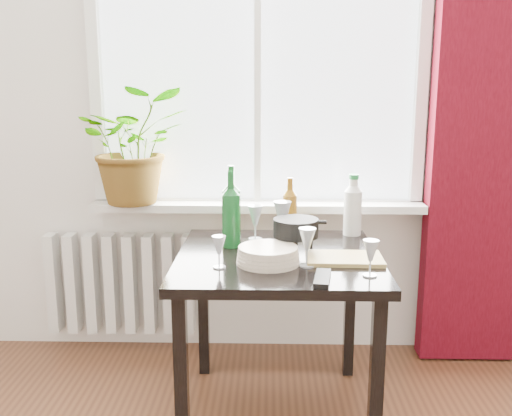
{
  "coord_description": "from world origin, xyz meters",
  "views": [
    {
      "loc": [
        0.06,
        -0.77,
        1.44
      ],
      "look_at": [
        0.01,
        1.55,
        0.94
      ],
      "focal_mm": 40.0,
      "sensor_mm": 36.0,
      "label": 1
    }
  ],
  "objects_px": {
    "table": "(278,276)",
    "tv_remote": "(322,278)",
    "wine_bottle_left": "(231,208)",
    "bottle_amber": "(290,206)",
    "cleaning_bottle": "(353,204)",
    "wineglass_back_center": "(282,221)",
    "wine_bottle_right": "(231,204)",
    "cutting_board": "(344,258)",
    "potted_plant": "(135,146)",
    "plate_stack": "(268,255)",
    "radiator": "(121,283)",
    "wineglass_far_right": "(370,258)",
    "fondue_pot": "(296,236)",
    "wineglass_front_left": "(219,252)",
    "wineglass_back_left": "(255,222)",
    "wineglass_front_right": "(307,247)"
  },
  "relations": [
    {
      "from": "wine_bottle_left",
      "to": "plate_stack",
      "type": "height_order",
      "value": "wine_bottle_left"
    },
    {
      "from": "cleaning_bottle",
      "to": "wineglass_back_center",
      "type": "xyz_separation_m",
      "value": [
        -0.34,
        -0.15,
        -0.05
      ]
    },
    {
      "from": "wine_bottle_right",
      "to": "plate_stack",
      "type": "distance_m",
      "value": 0.38
    },
    {
      "from": "wine_bottle_right",
      "to": "wineglass_back_left",
      "type": "height_order",
      "value": "wine_bottle_right"
    },
    {
      "from": "potted_plant",
      "to": "wineglass_back_center",
      "type": "distance_m",
      "value": 0.89
    },
    {
      "from": "radiator",
      "to": "wine_bottle_right",
      "type": "bearing_deg",
      "value": -34.36
    },
    {
      "from": "bottle_amber",
      "to": "wineglass_far_right",
      "type": "distance_m",
      "value": 0.66
    },
    {
      "from": "wine_bottle_left",
      "to": "wine_bottle_right",
      "type": "xyz_separation_m",
      "value": [
        -0.0,
        0.06,
        0.01
      ]
    },
    {
      "from": "wine_bottle_right",
      "to": "plate_stack",
      "type": "relative_size",
      "value": 1.41
    },
    {
      "from": "table",
      "to": "wineglass_far_right",
      "type": "bearing_deg",
      "value": -38.17
    },
    {
      "from": "wineglass_back_left",
      "to": "fondue_pot",
      "type": "height_order",
      "value": "wineglass_back_left"
    },
    {
      "from": "radiator",
      "to": "plate_stack",
      "type": "height_order",
      "value": "plate_stack"
    },
    {
      "from": "radiator",
      "to": "plate_stack",
      "type": "bearing_deg",
      "value": -42.93
    },
    {
      "from": "cutting_board",
      "to": "wine_bottle_left",
      "type": "bearing_deg",
      "value": 157.17
    },
    {
      "from": "wineglass_front_left",
      "to": "plate_stack",
      "type": "bearing_deg",
      "value": 17.22
    },
    {
      "from": "wine_bottle_right",
      "to": "wineglass_far_right",
      "type": "height_order",
      "value": "wine_bottle_right"
    },
    {
      "from": "potted_plant",
      "to": "wineglass_front_left",
      "type": "relative_size",
      "value": 4.52
    },
    {
      "from": "fondue_pot",
      "to": "wineglass_front_left",
      "type": "bearing_deg",
      "value": -155.8
    },
    {
      "from": "table",
      "to": "tv_remote",
      "type": "xyz_separation_m",
      "value": [
        0.16,
        -0.32,
        0.1
      ]
    },
    {
      "from": "wineglass_back_center",
      "to": "wine_bottle_right",
      "type": "bearing_deg",
      "value": -178.71
    },
    {
      "from": "radiator",
      "to": "table",
      "type": "xyz_separation_m",
      "value": [
        0.85,
        -0.63,
        0.27
      ]
    },
    {
      "from": "table",
      "to": "wineglass_back_center",
      "type": "bearing_deg",
      "value": 83.93
    },
    {
      "from": "wineglass_front_right",
      "to": "wineglass_far_right",
      "type": "relative_size",
      "value": 1.11
    },
    {
      "from": "radiator",
      "to": "cleaning_bottle",
      "type": "xyz_separation_m",
      "value": [
        1.21,
        -0.29,
        0.51
      ]
    },
    {
      "from": "table",
      "to": "wineglass_front_left",
      "type": "height_order",
      "value": "wineglass_front_left"
    },
    {
      "from": "cleaning_bottle",
      "to": "plate_stack",
      "type": "relative_size",
      "value": 1.17
    },
    {
      "from": "radiator",
      "to": "wine_bottle_right",
      "type": "distance_m",
      "value": 0.95
    },
    {
      "from": "potted_plant",
      "to": "wine_bottle_right",
      "type": "distance_m",
      "value": 0.68
    },
    {
      "from": "potted_plant",
      "to": "fondue_pot",
      "type": "height_order",
      "value": "potted_plant"
    },
    {
      "from": "bottle_amber",
      "to": "tv_remote",
      "type": "bearing_deg",
      "value": -81.35
    },
    {
      "from": "cleaning_bottle",
      "to": "wineglass_back_left",
      "type": "bearing_deg",
      "value": -167.33
    },
    {
      "from": "bottle_amber",
      "to": "cleaning_bottle",
      "type": "xyz_separation_m",
      "value": [
        0.3,
        0.02,
        0.01
      ]
    },
    {
      "from": "wine_bottle_left",
      "to": "bottle_amber",
      "type": "height_order",
      "value": "wine_bottle_left"
    },
    {
      "from": "cutting_board",
      "to": "wineglass_back_center",
      "type": "bearing_deg",
      "value": 132.84
    },
    {
      "from": "wineglass_back_left",
      "to": "bottle_amber",
      "type": "bearing_deg",
      "value": 28.22
    },
    {
      "from": "cleaning_bottle",
      "to": "wineglass_far_right",
      "type": "distance_m",
      "value": 0.62
    },
    {
      "from": "wine_bottle_right",
      "to": "cutting_board",
      "type": "height_order",
      "value": "wine_bottle_right"
    },
    {
      "from": "wine_bottle_left",
      "to": "wineglass_front_right",
      "type": "relative_size",
      "value": 2.17
    },
    {
      "from": "radiator",
      "to": "wineglass_back_center",
      "type": "distance_m",
      "value": 1.08
    },
    {
      "from": "wineglass_back_left",
      "to": "wine_bottle_left",
      "type": "bearing_deg",
      "value": -132.93
    },
    {
      "from": "wineglass_back_left",
      "to": "wineglass_far_right",
      "type": "bearing_deg",
      "value": -48.87
    },
    {
      "from": "potted_plant",
      "to": "cleaning_bottle",
      "type": "relative_size",
      "value": 1.99
    },
    {
      "from": "wineglass_front_left",
      "to": "wineglass_far_right",
      "type": "bearing_deg",
      "value": -8.57
    },
    {
      "from": "table",
      "to": "fondue_pot",
      "type": "xyz_separation_m",
      "value": [
        0.08,
        0.03,
        0.17
      ]
    },
    {
      "from": "wineglass_back_center",
      "to": "cutting_board",
      "type": "distance_m",
      "value": 0.38
    },
    {
      "from": "wineglass_far_right",
      "to": "plate_stack",
      "type": "distance_m",
      "value": 0.41
    },
    {
      "from": "tv_remote",
      "to": "table",
      "type": "bearing_deg",
      "value": 124.67
    },
    {
      "from": "wine_bottle_right",
      "to": "wineglass_far_right",
      "type": "distance_m",
      "value": 0.72
    },
    {
      "from": "wineglass_far_right",
      "to": "wineglass_back_center",
      "type": "distance_m",
      "value": 0.56
    },
    {
      "from": "wineglass_back_left",
      "to": "cutting_board",
      "type": "height_order",
      "value": "wineglass_back_left"
    }
  ]
}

